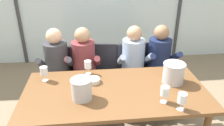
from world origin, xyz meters
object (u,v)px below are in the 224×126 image
chair_left_of_center (81,71)px  ice_bucket_primary (82,89)px  ice_bucket_secondary (174,73)px  wine_glass_center_pour (165,92)px  chair_center (107,69)px  wine_glass_by_right_taster (44,71)px  chair_right_of_center (132,69)px  person_pale_blue_shirt (134,63)px  chair_near_curtain (60,73)px  dining_table (115,96)px  person_navy_polo (161,62)px  person_maroon_top (84,65)px  tasting_bowl (93,80)px  person_charcoal_jacket (57,66)px  wine_glass_by_left_taster (182,98)px  wine_glass_near_bucket (88,65)px  chair_near_window_right (158,67)px

chair_left_of_center → ice_bucket_primary: size_ratio=3.96×
ice_bucket_secondary → wine_glass_center_pour: ice_bucket_secondary is taller
chair_center → wine_glass_by_right_taster: (-0.77, -0.65, 0.35)m
chair_right_of_center → person_pale_blue_shirt: bearing=-95.7°
chair_near_curtain → ice_bucket_secondary: 1.62m
ice_bucket_primary → dining_table: bearing=19.3°
ice_bucket_secondary → chair_center: bearing=129.0°
chair_near_curtain → dining_table: bearing=-50.6°
person_navy_polo → ice_bucket_secondary: person_navy_polo is taller
chair_right_of_center → person_maroon_top: (-0.72, -0.13, 0.17)m
chair_left_of_center → person_pale_blue_shirt: bearing=-14.4°
person_navy_polo → tasting_bowl: person_navy_polo is taller
person_charcoal_jacket → ice_bucket_primary: bearing=-67.0°
person_navy_polo → tasting_bowl: (-0.97, -0.58, 0.09)m
person_pale_blue_shirt → wine_glass_by_right_taster: size_ratio=6.86×
dining_table → wine_glass_center_pour: size_ratio=11.29×
person_navy_polo → wine_glass_by_left_taster: bearing=-102.2°
dining_table → person_pale_blue_shirt: bearing=64.8°
person_pale_blue_shirt → ice_bucket_primary: size_ratio=5.40×
person_maroon_top → wine_glass_center_pour: bearing=-49.5°
chair_right_of_center → tasting_bowl: chair_right_of_center is taller
wine_glass_near_bucket → wine_glass_by_right_taster: 0.51m
chair_right_of_center → wine_glass_by_right_taster: size_ratio=5.03×
dining_table → person_navy_polo: 1.06m
chair_near_window_right → chair_center: bearing=177.9°
chair_near_window_right → person_maroon_top: size_ratio=0.73×
wine_glass_by_left_taster → wine_glass_center_pour: (-0.12, 0.13, -0.00)m
ice_bucket_secondary → ice_bucket_primary: bearing=-168.0°
dining_table → tasting_bowl: (-0.23, 0.18, 0.10)m
chair_left_of_center → person_navy_polo: bearing=-10.5°
ice_bucket_primary → ice_bucket_secondary: bearing=12.0°
chair_right_of_center → person_charcoal_jacket: 1.11m
person_navy_polo → wine_glass_near_bucket: (-1.03, -0.37, 0.18)m
chair_near_curtain → ice_bucket_secondary: ice_bucket_secondary is taller
chair_center → chair_right_of_center: same height
person_maroon_top → tasting_bowl: bearing=-75.8°
wine_glass_center_pour → ice_bucket_primary: bearing=169.7°
person_charcoal_jacket → wine_glass_near_bucket: size_ratio=6.86×
chair_near_curtain → person_maroon_top: person_maroon_top is taller
chair_center → person_charcoal_jacket: (-0.71, -0.17, 0.17)m
person_charcoal_jacket → wine_glass_center_pour: 1.56m
chair_right_of_center → chair_near_window_right: 0.40m
person_navy_polo → wine_glass_by_left_taster: 1.18m
dining_table → chair_right_of_center: 0.97m
person_pale_blue_shirt → wine_glass_near_bucket: 0.77m
ice_bucket_primary → wine_glass_by_left_taster: size_ratio=1.27×
chair_left_of_center → person_navy_polo: size_ratio=0.73×
chair_near_curtain → tasting_bowl: (0.47, -0.70, 0.26)m
chair_right_of_center → person_maroon_top: person_maroon_top is taller
person_pale_blue_shirt → chair_near_window_right: bearing=23.1°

